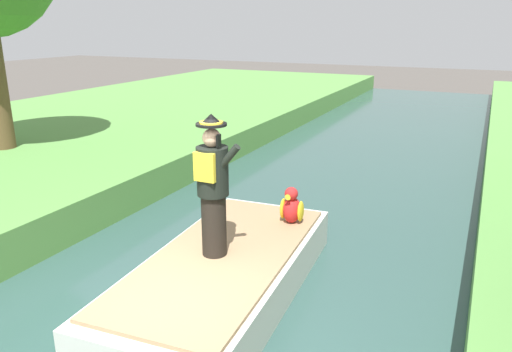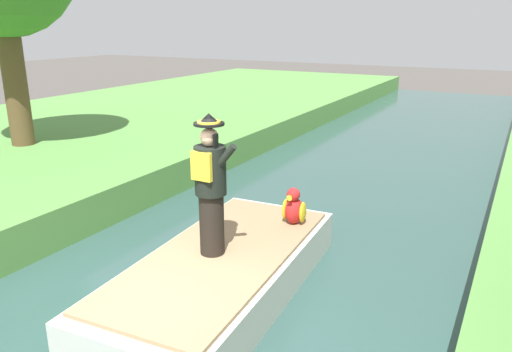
{
  "view_description": "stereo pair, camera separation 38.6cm",
  "coord_description": "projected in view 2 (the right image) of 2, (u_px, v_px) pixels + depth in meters",
  "views": [
    {
      "loc": [
        2.9,
        -3.84,
        3.61
      ],
      "look_at": [
        0.16,
        1.98,
        1.61
      ],
      "focal_mm": 34.78,
      "sensor_mm": 36.0,
      "label": 1
    },
    {
      "loc": [
        3.24,
        -3.66,
        3.61
      ],
      "look_at": [
        0.16,
        1.98,
        1.61
      ],
      "focal_mm": 34.78,
      "sensor_mm": 36.0,
      "label": 2
    }
  ],
  "objects": [
    {
      "name": "canal_water",
      "position": [
        160.0,
        351.0,
        5.61
      ],
      "size": [
        6.0,
        48.0,
        0.1
      ],
      "primitive_type": "cube",
      "color": "#2D4C47",
      "rests_on": "ground"
    },
    {
      "name": "parrot_plush",
      "position": [
        294.0,
        208.0,
        7.4
      ],
      "size": [
        0.36,
        0.35,
        0.57
      ],
      "color": "red",
      "rests_on": "boat"
    },
    {
      "name": "person_pirate",
      "position": [
        211.0,
        186.0,
        6.24
      ],
      "size": [
        0.61,
        0.42,
        1.85
      ],
      "rotation": [
        0.0,
        0.0,
        -0.26
      ],
      "color": "black",
      "rests_on": "boat"
    },
    {
      "name": "boat",
      "position": [
        221.0,
        274.0,
        6.6
      ],
      "size": [
        2.08,
        4.31,
        0.61
      ],
      "color": "silver",
      "rests_on": "canal_water"
    }
  ]
}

